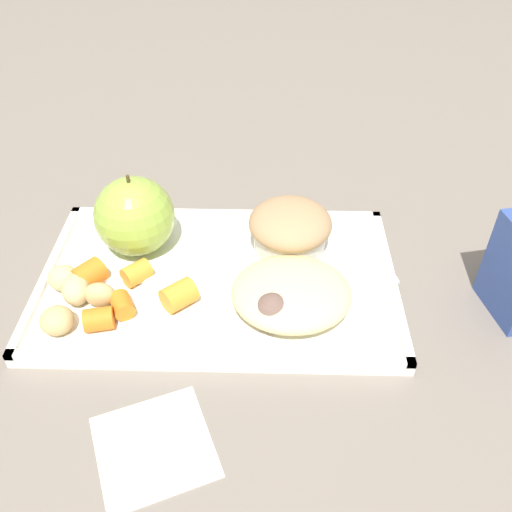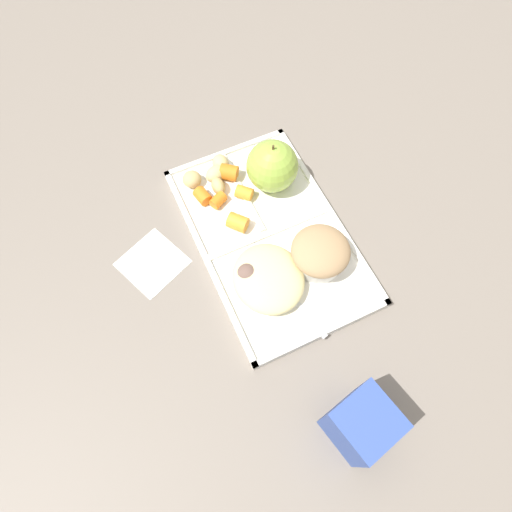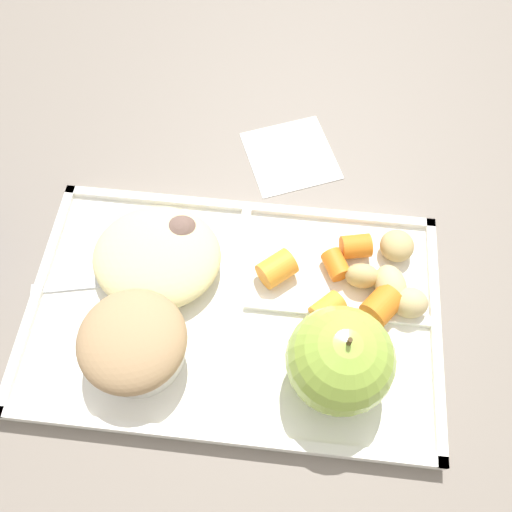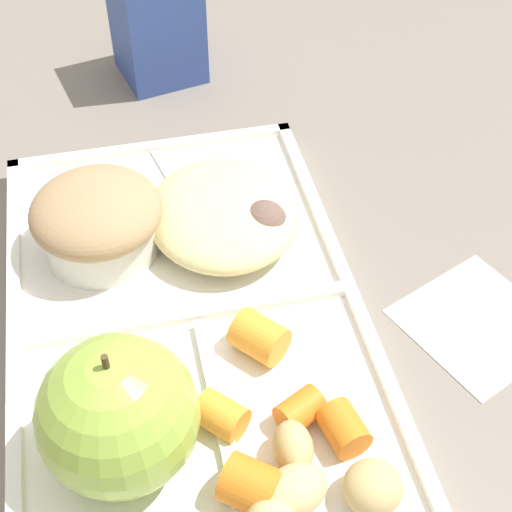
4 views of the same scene
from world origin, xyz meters
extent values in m
plane|color=slate|center=(0.00, 0.00, 0.00)|extent=(6.00, 6.00, 0.00)
cube|color=white|center=(0.00, 0.00, 0.01)|extent=(0.38, 0.23, 0.01)
cube|color=white|center=(0.00, -0.11, 0.01)|extent=(0.38, 0.01, 0.01)
cube|color=white|center=(0.00, 0.11, 0.01)|extent=(0.38, 0.01, 0.01)
cube|color=white|center=(-0.18, 0.00, 0.01)|extent=(0.01, 0.23, 0.01)
cube|color=white|center=(0.18, 0.00, 0.01)|extent=(0.01, 0.23, 0.01)
cube|color=white|center=(0.00, 0.00, 0.01)|extent=(0.01, 0.21, 0.01)
cube|color=white|center=(-0.09, -0.01, 0.01)|extent=(0.17, 0.01, 0.01)
sphere|color=#93B742|center=(-0.09, 0.05, 0.06)|extent=(0.09, 0.09, 0.09)
cylinder|color=#4C381E|center=(-0.09, 0.05, 0.10)|extent=(0.00, 0.00, 0.01)
cylinder|color=silver|center=(0.08, 0.05, 0.03)|extent=(0.08, 0.08, 0.03)
ellipsoid|color=tan|center=(0.08, 0.05, 0.05)|extent=(0.09, 0.09, 0.04)
cylinder|color=orange|center=(-0.09, -0.05, 0.02)|extent=(0.03, 0.03, 0.02)
cylinder|color=orange|center=(-0.11, -0.07, 0.02)|extent=(0.03, 0.03, 0.02)
cylinder|color=orange|center=(-0.13, -0.01, 0.03)|extent=(0.04, 0.04, 0.03)
cylinder|color=orange|center=(-0.04, -0.04, 0.02)|extent=(0.04, 0.04, 0.03)
cylinder|color=orange|center=(-0.08, -0.01, 0.02)|extent=(0.04, 0.04, 0.02)
ellipsoid|color=tan|center=(-0.15, -0.08, 0.02)|extent=(0.04, 0.04, 0.03)
ellipsoid|color=tan|center=(-0.16, -0.02, 0.03)|extent=(0.03, 0.03, 0.03)
ellipsoid|color=tan|center=(-0.14, -0.04, 0.03)|extent=(0.04, 0.05, 0.03)
ellipsoid|color=tan|center=(-0.11, -0.04, 0.02)|extent=(0.03, 0.02, 0.03)
ellipsoid|color=beige|center=(0.08, -0.04, 0.03)|extent=(0.12, 0.11, 0.04)
sphere|color=#755B4C|center=(0.08, -0.05, 0.03)|extent=(0.03, 0.03, 0.03)
sphere|color=brown|center=(0.06, -0.06, 0.03)|extent=(0.04, 0.04, 0.04)
sphere|color=#755B4C|center=(0.08, -0.03, 0.03)|extent=(0.03, 0.03, 0.03)
cube|color=silver|center=(0.14, -0.01, 0.01)|extent=(0.10, 0.03, 0.00)
cube|color=silver|center=(0.08, -0.02, 0.01)|extent=(0.04, 0.03, 0.00)
cylinder|color=silver|center=(0.05, -0.02, 0.01)|extent=(0.03, 0.01, 0.00)
cylinder|color=silver|center=(0.05, -0.03, 0.01)|extent=(0.03, 0.01, 0.00)
cylinder|color=silver|center=(0.05, -0.04, 0.01)|extent=(0.03, 0.01, 0.00)
cube|color=white|center=(-0.04, -0.19, 0.00)|extent=(0.12, 0.12, 0.00)
camera|label=1|loc=(0.05, -0.43, 0.41)|focal=38.73mm
camera|label=2|loc=(0.30, -0.16, 0.64)|focal=30.47mm
camera|label=3|loc=(-0.04, 0.17, 0.46)|focal=36.56mm
camera|label=4|loc=(-0.32, 0.03, 0.40)|focal=53.24mm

